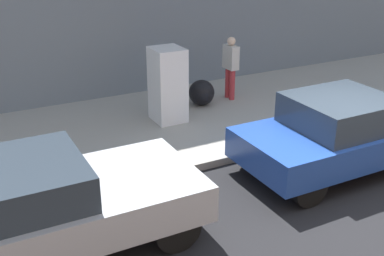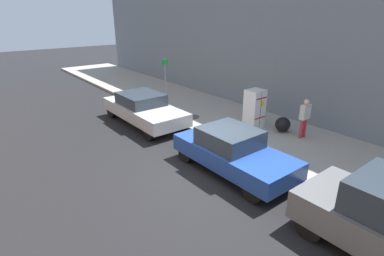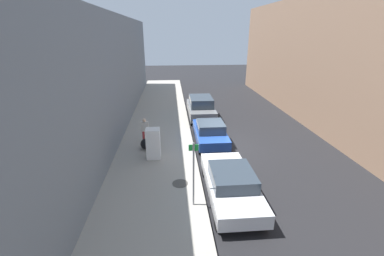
{
  "view_description": "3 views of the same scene",
  "coord_description": "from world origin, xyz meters",
  "px_view_note": "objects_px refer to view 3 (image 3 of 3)",
  "views": [
    {
      "loc": [
        5.36,
        -5.83,
        4.2
      ],
      "look_at": [
        -2.19,
        -1.86,
        0.63
      ],
      "focal_mm": 45.0,
      "sensor_mm": 36.0,
      "label": 1
    },
    {
      "loc": [
        5.83,
        6.43,
        4.87
      ],
      "look_at": [
        -0.32,
        -1.38,
        1.0
      ],
      "focal_mm": 28.0,
      "sensor_mm": 36.0,
      "label": 2
    },
    {
      "loc": [
        -2.87,
        -14.16,
        6.56
      ],
      "look_at": [
        -1.62,
        0.86,
        0.88
      ],
      "focal_mm": 24.0,
      "sensor_mm": 36.0,
      "label": 3
    }
  ],
  "objects_px": {
    "trash_bag": "(146,144)",
    "parked_hatchback_blue": "(210,132)",
    "parked_suv_gray": "(201,107)",
    "street_sign_post": "(194,171)",
    "discarded_refrigerator": "(153,144)",
    "pedestrian_walking_far": "(145,129)",
    "parked_sedan_silver": "(231,183)"
  },
  "relations": [
    {
      "from": "pedestrian_walking_far",
      "to": "parked_hatchback_blue",
      "type": "height_order",
      "value": "pedestrian_walking_far"
    },
    {
      "from": "trash_bag",
      "to": "parked_hatchback_blue",
      "type": "height_order",
      "value": "parked_hatchback_blue"
    },
    {
      "from": "discarded_refrigerator",
      "to": "street_sign_post",
      "type": "distance_m",
      "value": 4.61
    },
    {
      "from": "parked_sedan_silver",
      "to": "parked_hatchback_blue",
      "type": "height_order",
      "value": "parked_hatchback_blue"
    },
    {
      "from": "trash_bag",
      "to": "parked_suv_gray",
      "type": "relative_size",
      "value": 0.14
    },
    {
      "from": "trash_bag",
      "to": "parked_hatchback_blue",
      "type": "bearing_deg",
      "value": 12.75
    },
    {
      "from": "pedestrian_walking_far",
      "to": "parked_suv_gray",
      "type": "bearing_deg",
      "value": -58.56
    },
    {
      "from": "trash_bag",
      "to": "parked_sedan_silver",
      "type": "height_order",
      "value": "parked_sedan_silver"
    },
    {
      "from": "parked_hatchback_blue",
      "to": "parked_suv_gray",
      "type": "xyz_separation_m",
      "value": [
        0.0,
        4.99,
        0.16
      ]
    },
    {
      "from": "street_sign_post",
      "to": "pedestrian_walking_far",
      "type": "bearing_deg",
      "value": 111.07
    },
    {
      "from": "pedestrian_walking_far",
      "to": "parked_hatchback_blue",
      "type": "distance_m",
      "value": 3.99
    },
    {
      "from": "parked_suv_gray",
      "to": "street_sign_post",
      "type": "bearing_deg",
      "value": -98.03
    },
    {
      "from": "discarded_refrigerator",
      "to": "trash_bag",
      "type": "xyz_separation_m",
      "value": [
        -0.51,
        1.14,
        -0.51
      ]
    },
    {
      "from": "street_sign_post",
      "to": "parked_suv_gray",
      "type": "bearing_deg",
      "value": 81.97
    },
    {
      "from": "trash_bag",
      "to": "parked_hatchback_blue",
      "type": "xyz_separation_m",
      "value": [
        3.87,
        0.88,
        0.25
      ]
    },
    {
      "from": "parked_hatchback_blue",
      "to": "parked_suv_gray",
      "type": "distance_m",
      "value": 4.99
    },
    {
      "from": "pedestrian_walking_far",
      "to": "parked_suv_gray",
      "type": "relative_size",
      "value": 0.35
    },
    {
      "from": "parked_suv_gray",
      "to": "trash_bag",
      "type": "bearing_deg",
      "value": -123.45
    },
    {
      "from": "discarded_refrigerator",
      "to": "trash_bag",
      "type": "relative_size",
      "value": 2.61
    },
    {
      "from": "pedestrian_walking_far",
      "to": "parked_hatchback_blue",
      "type": "xyz_separation_m",
      "value": [
        3.98,
        -0.0,
        -0.33
      ]
    },
    {
      "from": "discarded_refrigerator",
      "to": "parked_hatchback_blue",
      "type": "height_order",
      "value": "discarded_refrigerator"
    },
    {
      "from": "parked_hatchback_blue",
      "to": "discarded_refrigerator",
      "type": "bearing_deg",
      "value": -149.0
    },
    {
      "from": "pedestrian_walking_far",
      "to": "parked_hatchback_blue",
      "type": "bearing_deg",
      "value": -109.99
    },
    {
      "from": "discarded_refrigerator",
      "to": "parked_hatchback_blue",
      "type": "xyz_separation_m",
      "value": [
        3.36,
        2.02,
        -0.26
      ]
    },
    {
      "from": "street_sign_post",
      "to": "trash_bag",
      "type": "distance_m",
      "value": 5.93
    },
    {
      "from": "street_sign_post",
      "to": "pedestrian_walking_far",
      "type": "xyz_separation_m",
      "value": [
        -2.4,
        6.22,
        -0.59
      ]
    },
    {
      "from": "parked_hatchback_blue",
      "to": "parked_suv_gray",
      "type": "height_order",
      "value": "parked_suv_gray"
    },
    {
      "from": "discarded_refrigerator",
      "to": "trash_bag",
      "type": "height_order",
      "value": "discarded_refrigerator"
    },
    {
      "from": "pedestrian_walking_far",
      "to": "parked_sedan_silver",
      "type": "xyz_separation_m",
      "value": [
        3.98,
        -5.71,
        -0.32
      ]
    },
    {
      "from": "street_sign_post",
      "to": "parked_hatchback_blue",
      "type": "xyz_separation_m",
      "value": [
        1.58,
        6.22,
        -0.92
      ]
    },
    {
      "from": "street_sign_post",
      "to": "parked_sedan_silver",
      "type": "height_order",
      "value": "street_sign_post"
    },
    {
      "from": "trash_bag",
      "to": "parked_suv_gray",
      "type": "distance_m",
      "value": 7.04
    }
  ]
}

